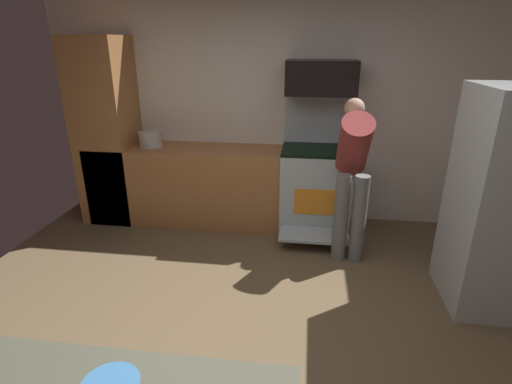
% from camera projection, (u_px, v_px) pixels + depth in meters
% --- Properties ---
extents(ground_plane, '(5.20, 4.80, 0.02)m').
position_uv_depth(ground_plane, '(242.00, 342.00, 2.87)').
color(ground_plane, brown).
extents(wall_back, '(5.20, 0.12, 2.60)m').
position_uv_depth(wall_back, '(274.00, 109.00, 4.56)').
color(wall_back, silver).
rests_on(wall_back, ground).
extents(lower_cabinet_run, '(2.40, 0.60, 0.90)m').
position_uv_depth(lower_cabinet_run, '(194.00, 185.00, 4.65)').
color(lower_cabinet_run, '#A46C3D').
rests_on(lower_cabinet_run, ground).
extents(cabinet_column, '(0.60, 0.60, 2.10)m').
position_uv_depth(cabinet_column, '(107.00, 132.00, 4.55)').
color(cabinet_column, '#A46C3D').
rests_on(cabinet_column, ground).
extents(oven_range, '(0.76, 0.97, 1.50)m').
position_uv_depth(oven_range, '(315.00, 186.00, 4.44)').
color(oven_range, '#AEC1C7').
rests_on(oven_range, ground).
extents(microwave, '(0.74, 0.38, 0.36)m').
position_uv_depth(microwave, '(321.00, 78.00, 4.10)').
color(microwave, black).
rests_on(microwave, oven_range).
extents(person_cook, '(0.31, 0.65, 1.53)m').
position_uv_depth(person_cook, '(353.00, 168.00, 3.75)').
color(person_cook, slate).
rests_on(person_cook, ground).
extents(stock_pot, '(0.26, 0.26, 0.17)m').
position_uv_depth(stock_pot, '(151.00, 139.00, 4.51)').
color(stock_pot, '#BABCB9').
rests_on(stock_pot, lower_cabinet_run).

